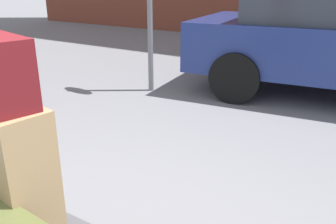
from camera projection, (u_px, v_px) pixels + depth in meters
suitcase_tan_front_right at (14, 181)px, 1.54m from camera, size 0.42×0.27×0.67m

